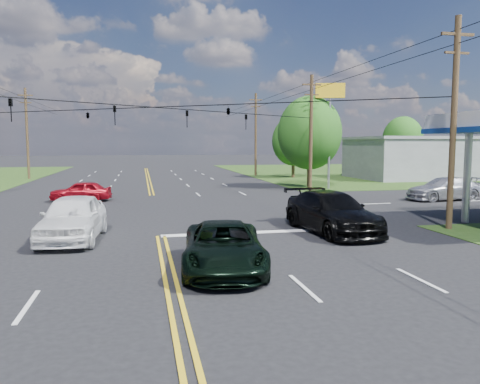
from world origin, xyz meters
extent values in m
plane|color=black|center=(0.00, 12.00, 0.00)|extent=(280.00, 280.00, 0.00)
cube|color=#1F3D13|center=(35.00, 44.00, 0.00)|extent=(46.00, 48.00, 0.03)
cube|color=silver|center=(5.00, 4.00, 0.00)|extent=(10.00, 0.50, 0.02)
cube|color=slate|center=(30.00, 32.00, 2.20)|extent=(14.00, 10.00, 4.40)
cylinder|color=#A5A5AA|center=(15.00, 4.50, 2.33)|extent=(0.36, 0.36, 4.65)
cylinder|color=#3A2A18|center=(13.00, 3.00, 4.75)|extent=(0.28, 0.28, 9.50)
cube|color=#3A2A18|center=(13.00, 3.00, 8.70)|extent=(1.60, 0.12, 0.12)
cube|color=#3A2A18|center=(13.00, 3.00, 7.90)|extent=(1.20, 0.10, 0.10)
cylinder|color=#3A2A18|center=(13.00, 21.00, 4.75)|extent=(0.28, 0.28, 9.50)
cube|color=#3A2A18|center=(13.00, 21.00, 8.70)|extent=(1.60, 0.12, 0.12)
cube|color=#3A2A18|center=(13.00, 21.00, 7.90)|extent=(1.20, 0.10, 0.10)
cylinder|color=#3A2A18|center=(-13.00, 40.00, 5.00)|extent=(0.28, 0.28, 10.00)
cube|color=#3A2A18|center=(-13.00, 40.00, 9.20)|extent=(1.60, 0.12, 0.12)
cube|color=#3A2A18|center=(-13.00, 40.00, 8.40)|extent=(1.20, 0.10, 0.10)
cylinder|color=#3A2A18|center=(13.00, 40.00, 5.00)|extent=(0.28, 0.28, 10.00)
cube|color=#3A2A18|center=(13.00, 40.00, 9.20)|extent=(1.60, 0.12, 0.12)
cube|color=#3A2A18|center=(13.00, 40.00, 8.40)|extent=(1.20, 0.10, 0.10)
imported|color=black|center=(-6.50, 7.50, 5.42)|extent=(0.17, 0.21, 1.05)
imported|color=black|center=(-2.08, 10.56, 5.42)|extent=(0.17, 0.21, 1.05)
imported|color=black|center=(2.08, 13.44, 5.42)|extent=(0.17, 0.21, 1.05)
imported|color=black|center=(6.50, 16.50, 5.42)|extent=(0.17, 0.21, 1.05)
imported|color=black|center=(-3.90, 14.70, 5.70)|extent=(1.24, 0.26, 0.50)
imported|color=black|center=(3.90, 9.30, 5.70)|extent=(1.24, 0.26, 0.50)
cylinder|color=black|center=(13.00, 10.00, 8.90)|extent=(0.04, 100.00, 0.04)
cylinder|color=black|center=(13.00, 10.00, 8.30)|extent=(0.04, 100.00, 0.04)
cylinder|color=#3A2A18|center=(14.00, 24.00, 1.65)|extent=(0.36, 0.36, 3.30)
ellipsoid|color=#134A16|center=(14.00, 24.00, 4.88)|extent=(5.70, 5.70, 6.60)
cylinder|color=#3A2A18|center=(16.50, 36.00, 1.43)|extent=(0.36, 0.36, 2.86)
ellipsoid|color=#134A16|center=(16.50, 36.00, 4.23)|extent=(4.94, 4.94, 5.72)
cylinder|color=#3A2A18|center=(34.00, 42.00, 1.54)|extent=(0.36, 0.36, 3.08)
ellipsoid|color=#134A16|center=(34.00, 42.00, 4.55)|extent=(5.32, 5.32, 6.16)
imported|color=black|center=(1.69, -1.72, 0.73)|extent=(3.12, 5.54, 1.46)
imported|color=black|center=(7.47, 3.50, 0.89)|extent=(3.02, 6.32, 1.78)
imported|color=white|center=(-3.50, 4.00, 0.93)|extent=(2.53, 5.57, 1.85)
imported|color=maroon|center=(-4.81, 17.50, 0.69)|extent=(4.17, 1.99, 1.37)
imported|color=#B0B0B5|center=(19.87, 13.00, 0.79)|extent=(5.63, 2.64, 1.59)
cylinder|color=#A5A5AA|center=(15.13, 22.22, 4.50)|extent=(0.20, 0.20, 9.01)
cube|color=yellow|center=(15.13, 22.22, 8.41)|extent=(2.44, 0.96, 1.24)
camera|label=1|loc=(-0.75, -15.70, 3.90)|focal=35.00mm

